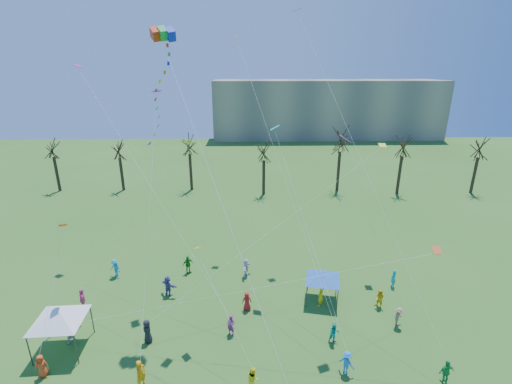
{
  "coord_description": "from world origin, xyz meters",
  "views": [
    {
      "loc": [
        0.4,
        -15.53,
        18.23
      ],
      "look_at": [
        0.95,
        5.0,
        11.0
      ],
      "focal_mm": 25.0,
      "sensor_mm": 36.0,
      "label": 1
    }
  ],
  "objects_px": {
    "big_box_kite": "(163,98)",
    "canopy_tent_white": "(58,314)",
    "canopy_tent_blue": "(323,275)",
    "distant_building": "(326,109)"
  },
  "relations": [
    {
      "from": "big_box_kite",
      "to": "canopy_tent_blue",
      "type": "height_order",
      "value": "big_box_kite"
    },
    {
      "from": "distant_building",
      "to": "canopy_tent_white",
      "type": "relative_size",
      "value": 13.59
    },
    {
      "from": "distant_building",
      "to": "canopy_tent_white",
      "type": "distance_m",
      "value": 84.99
    },
    {
      "from": "canopy_tent_white",
      "to": "big_box_kite",
      "type": "bearing_deg",
      "value": 29.75
    },
    {
      "from": "distant_building",
      "to": "big_box_kite",
      "type": "distance_m",
      "value": 78.86
    },
    {
      "from": "distant_building",
      "to": "big_box_kite",
      "type": "relative_size",
      "value": 2.68
    },
    {
      "from": "big_box_kite",
      "to": "canopy_tent_white",
      "type": "height_order",
      "value": "big_box_kite"
    },
    {
      "from": "distant_building",
      "to": "canopy_tent_blue",
      "type": "xyz_separation_m",
      "value": [
        -15.5,
        -72.77,
        -5.15
      ]
    },
    {
      "from": "big_box_kite",
      "to": "distant_building",
      "type": "bearing_deg",
      "value": 69.87
    },
    {
      "from": "canopy_tent_white",
      "to": "canopy_tent_blue",
      "type": "xyz_separation_m",
      "value": [
        18.65,
        4.91,
        -0.46
      ]
    }
  ]
}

